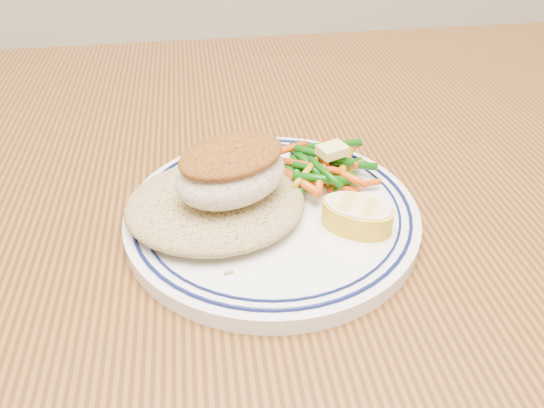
{
  "coord_description": "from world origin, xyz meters",
  "views": [
    {
      "loc": [
        -0.09,
        -0.39,
        1.04
      ],
      "look_at": [
        -0.04,
        -0.03,
        0.77
      ],
      "focal_mm": 35.0,
      "sensor_mm": 36.0,
      "label": 1
    }
  ],
  "objects_px": {
    "dining_table": "(304,272)",
    "rice_pilaf": "(215,201)",
    "vegetable_pile": "(320,168)",
    "lemon_wedge": "(357,214)",
    "plate": "(272,214)",
    "fish_fillet": "(231,171)"
  },
  "relations": [
    {
      "from": "dining_table",
      "to": "rice_pilaf",
      "type": "bearing_deg",
      "value": -158.1
    },
    {
      "from": "vegetable_pile",
      "to": "lemon_wedge",
      "type": "height_order",
      "value": "vegetable_pile"
    },
    {
      "from": "plate",
      "to": "fish_fillet",
      "type": "distance_m",
      "value": 0.06
    },
    {
      "from": "vegetable_pile",
      "to": "lemon_wedge",
      "type": "xyz_separation_m",
      "value": [
        0.01,
        -0.07,
        -0.0
      ]
    },
    {
      "from": "rice_pilaf",
      "to": "fish_fillet",
      "type": "relative_size",
      "value": 1.33
    },
    {
      "from": "lemon_wedge",
      "to": "plate",
      "type": "bearing_deg",
      "value": 151.71
    },
    {
      "from": "dining_table",
      "to": "fish_fillet",
      "type": "distance_m",
      "value": 0.18
    },
    {
      "from": "plate",
      "to": "dining_table",
      "type": "bearing_deg",
      "value": 40.79
    },
    {
      "from": "vegetable_pile",
      "to": "plate",
      "type": "bearing_deg",
      "value": -143.84
    },
    {
      "from": "plate",
      "to": "lemon_wedge",
      "type": "distance_m",
      "value": 0.08
    },
    {
      "from": "plate",
      "to": "lemon_wedge",
      "type": "xyz_separation_m",
      "value": [
        0.06,
        -0.03,
        0.02
      ]
    },
    {
      "from": "fish_fillet",
      "to": "plate",
      "type": "bearing_deg",
      "value": 11.2
    },
    {
      "from": "dining_table",
      "to": "vegetable_pile",
      "type": "distance_m",
      "value": 0.13
    },
    {
      "from": "dining_table",
      "to": "plate",
      "type": "xyz_separation_m",
      "value": [
        -0.04,
        -0.03,
        0.11
      ]
    },
    {
      "from": "rice_pilaf",
      "to": "fish_fillet",
      "type": "distance_m",
      "value": 0.04
    },
    {
      "from": "plate",
      "to": "rice_pilaf",
      "type": "height_order",
      "value": "rice_pilaf"
    },
    {
      "from": "lemon_wedge",
      "to": "vegetable_pile",
      "type": "bearing_deg",
      "value": 101.63
    },
    {
      "from": "plate",
      "to": "vegetable_pile",
      "type": "xyz_separation_m",
      "value": [
        0.05,
        0.04,
        0.02
      ]
    },
    {
      "from": "vegetable_pile",
      "to": "lemon_wedge",
      "type": "bearing_deg",
      "value": -78.37
    },
    {
      "from": "dining_table",
      "to": "vegetable_pile",
      "type": "height_order",
      "value": "vegetable_pile"
    },
    {
      "from": "fish_fillet",
      "to": "vegetable_pile",
      "type": "relative_size",
      "value": 1.02
    },
    {
      "from": "rice_pilaf",
      "to": "fish_fillet",
      "type": "bearing_deg",
      "value": -19.83
    }
  ]
}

